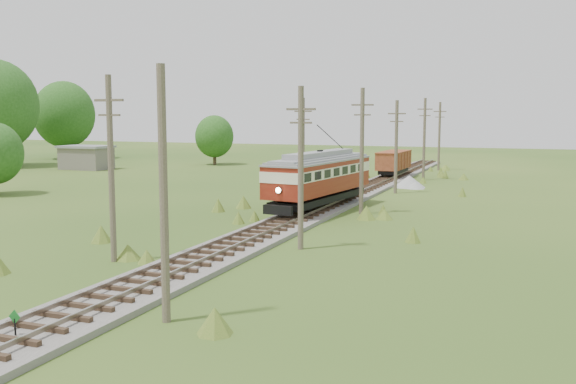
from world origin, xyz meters
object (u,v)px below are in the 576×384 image
at_px(gondola, 394,161).
at_px(streetcar, 320,175).
at_px(gravel_pile, 410,182).
at_px(switch_marker, 15,324).

bearing_deg(gondola, streetcar, -88.44).
height_order(streetcar, gondola, streetcar).
height_order(gondola, gravel_pile, gondola).
xyz_separation_m(switch_marker, gravel_pile, (3.61, 47.59, -0.08)).
distance_m(streetcar, gondola, 26.34).
relative_size(gondola, gravel_pile, 2.18).
bearing_deg(streetcar, gondola, 96.89).
relative_size(streetcar, gondola, 1.71).
distance_m(streetcar, gravel_pile, 18.35).
bearing_deg(switch_marker, gondola, 89.80).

